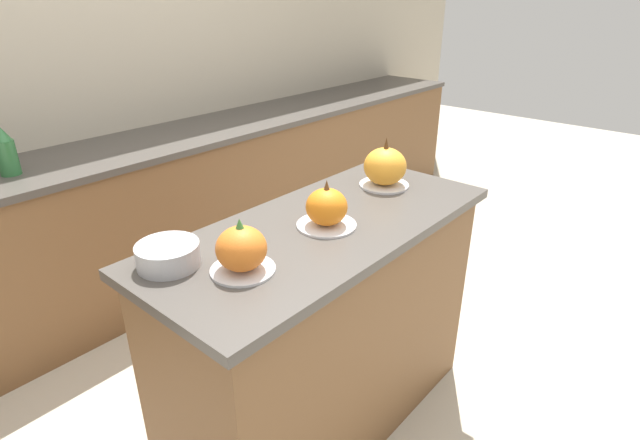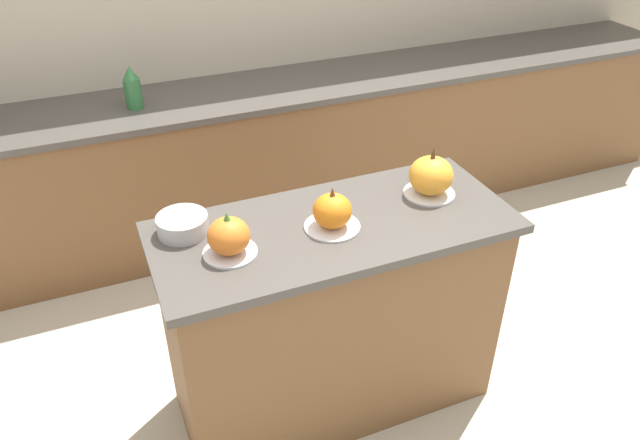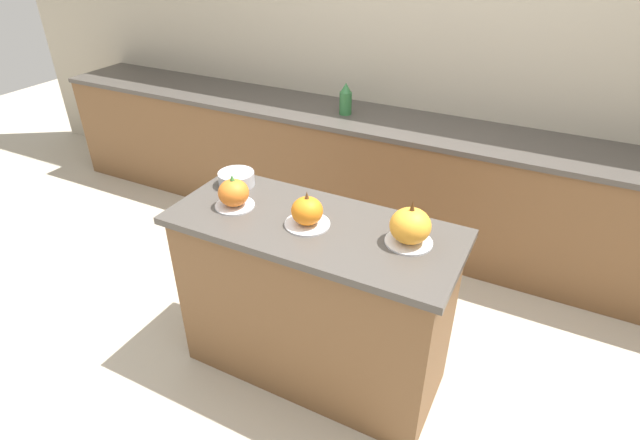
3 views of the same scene
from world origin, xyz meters
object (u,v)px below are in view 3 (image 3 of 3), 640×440
Objects in this scene: pumpkin_cake_left at (234,194)px; pumpkin_cake_right at (410,227)px; mixing_bowl at (236,179)px; bottle_tall at (346,99)px; pumpkin_cake_center at (307,212)px.

pumpkin_cake_right reaches higher than pumpkin_cake_left.
pumpkin_cake_right is at bearing -6.20° from mixing_bowl.
pumpkin_cake_left is 0.92× the size of pumpkin_cake_right.
pumpkin_cake_left is 1.02× the size of mixing_bowl.
bottle_tall is 1.21× the size of mixing_bowl.
pumpkin_cake_right is 1.66m from bottle_tall.
pumpkin_cake_center is 1.12× the size of mixing_bowl.
bottle_tall is (-0.10, 1.46, 0.02)m from pumpkin_cake_left.
pumpkin_cake_left is at bearing -57.20° from mixing_bowl.
pumpkin_cake_right reaches higher than bottle_tall.
mixing_bowl is (-0.50, 0.17, -0.03)m from pumpkin_cake_center.
bottle_tall reaches higher than pumpkin_cake_center.
pumpkin_cake_center is at bearing -19.00° from mixing_bowl.
pumpkin_cake_center is at bearing -171.07° from pumpkin_cake_right.
mixing_bowl is at bearing 173.80° from pumpkin_cake_right.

